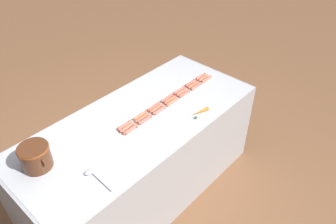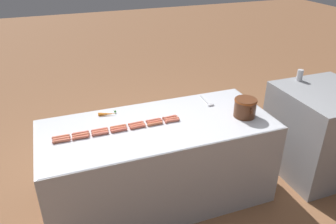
{
  "view_description": "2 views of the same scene",
  "coord_description": "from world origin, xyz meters",
  "px_view_note": "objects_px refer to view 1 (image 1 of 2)",
  "views": [
    {
      "loc": [
        -1.58,
        1.37,
        2.58
      ],
      "look_at": [
        -0.15,
        -0.2,
        0.91
      ],
      "focal_mm": 34.92,
      "sensor_mm": 36.0,
      "label": 1
    },
    {
      "loc": [
        2.5,
        -0.82,
        2.38
      ],
      "look_at": [
        -0.06,
        0.12,
        0.94
      ],
      "focal_mm": 35.22,
      "sensor_mm": 36.0,
      "label": 2
    }
  ],
  "objects_px": {
    "hot_dog_9": "(182,92)",
    "hot_dog_11": "(156,108)",
    "serving_spoon": "(93,175)",
    "hot_dog_20": "(125,125)",
    "hot_dog_13": "(127,127)",
    "hot_dog_6": "(131,129)",
    "hot_dog_16": "(179,90)",
    "hot_dog_2": "(185,94)",
    "hot_dog_10": "(170,100)",
    "hot_dog_14": "(201,77)",
    "hot_dog_15": "(191,83)",
    "hot_dog_7": "(203,78)",
    "hot_dog_8": "(193,85)",
    "hot_dog_3": "(172,102)",
    "hot_dog_17": "(167,98)",
    "hot_dog_18": "(154,107)",
    "bean_pot": "(35,156)",
    "carrot": "(200,112)",
    "hot_dog_4": "(159,110)",
    "hot_dog_5": "(145,120)",
    "hot_dog_19": "(140,116)",
    "hot_dog_1": "(196,86)",
    "hot_dog_12": "(142,118)"
  },
  "relations": [
    {
      "from": "hot_dog_8",
      "to": "hot_dog_4",
      "type": "bearing_deg",
      "value": 94.09
    },
    {
      "from": "bean_pot",
      "to": "hot_dog_4",
      "type": "bearing_deg",
      "value": -101.1
    },
    {
      "from": "hot_dog_7",
      "to": "hot_dog_20",
      "type": "xyz_separation_m",
      "value": [
        0.03,
        0.99,
        0.0
      ]
    },
    {
      "from": "hot_dog_6",
      "to": "hot_dog_16",
      "type": "height_order",
      "value": "same"
    },
    {
      "from": "hot_dog_16",
      "to": "hot_dog_19",
      "type": "distance_m",
      "value": 0.5
    },
    {
      "from": "hot_dog_18",
      "to": "hot_dog_9",
      "type": "bearing_deg",
      "value": -95.8
    },
    {
      "from": "bean_pot",
      "to": "hot_dog_16",
      "type": "bearing_deg",
      "value": -95.46
    },
    {
      "from": "hot_dog_13",
      "to": "bean_pot",
      "type": "distance_m",
      "value": 0.71
    },
    {
      "from": "hot_dog_13",
      "to": "hot_dog_20",
      "type": "xyz_separation_m",
      "value": [
        0.03,
        -0.0,
        0.0
      ]
    },
    {
      "from": "hot_dog_13",
      "to": "hot_dog_17",
      "type": "relative_size",
      "value": 1.0
    },
    {
      "from": "hot_dog_7",
      "to": "hot_dog_20",
      "type": "bearing_deg",
      "value": 88.16
    },
    {
      "from": "hot_dog_17",
      "to": "hot_dog_6",
      "type": "bearing_deg",
      "value": 98.24
    },
    {
      "from": "serving_spoon",
      "to": "hot_dog_20",
      "type": "bearing_deg",
      "value": -65.1
    },
    {
      "from": "hot_dog_7",
      "to": "hot_dog_13",
      "type": "relative_size",
      "value": 1.0
    },
    {
      "from": "hot_dog_10",
      "to": "bean_pot",
      "type": "relative_size",
      "value": 0.57
    },
    {
      "from": "hot_dog_4",
      "to": "hot_dog_17",
      "type": "height_order",
      "value": "same"
    },
    {
      "from": "hot_dog_12",
      "to": "carrot",
      "type": "relative_size",
      "value": 0.84
    },
    {
      "from": "hot_dog_5",
      "to": "hot_dog_7",
      "type": "xyz_separation_m",
      "value": [
        0.04,
        -0.83,
        0.0
      ]
    },
    {
      "from": "hot_dog_5",
      "to": "hot_dog_19",
      "type": "bearing_deg",
      "value": -6.85
    },
    {
      "from": "hot_dog_10",
      "to": "bean_pot",
      "type": "xyz_separation_m",
      "value": [
        0.16,
        1.19,
        0.09
      ]
    },
    {
      "from": "hot_dog_8",
      "to": "serving_spoon",
      "type": "distance_m",
      "value": 1.33
    },
    {
      "from": "hot_dog_13",
      "to": "hot_dog_11",
      "type": "bearing_deg",
      "value": -89.72
    },
    {
      "from": "hot_dog_2",
      "to": "hot_dog_17",
      "type": "distance_m",
      "value": 0.17
    },
    {
      "from": "hot_dog_2",
      "to": "hot_dog_17",
      "type": "xyz_separation_m",
      "value": [
        0.07,
        0.16,
        0.0
      ]
    },
    {
      "from": "hot_dog_7",
      "to": "hot_dog_17",
      "type": "xyz_separation_m",
      "value": [
        0.03,
        0.49,
        0.0
      ]
    },
    {
      "from": "bean_pot",
      "to": "carrot",
      "type": "distance_m",
      "value": 1.32
    },
    {
      "from": "hot_dog_11",
      "to": "hot_dog_13",
      "type": "xyz_separation_m",
      "value": [
        -0.0,
        0.34,
        0.0
      ]
    },
    {
      "from": "serving_spoon",
      "to": "carrot",
      "type": "height_order",
      "value": "carrot"
    },
    {
      "from": "hot_dog_10",
      "to": "hot_dog_14",
      "type": "height_order",
      "value": "same"
    },
    {
      "from": "hot_dog_6",
      "to": "hot_dog_16",
      "type": "distance_m",
      "value": 0.67
    },
    {
      "from": "hot_dog_14",
      "to": "hot_dog_15",
      "type": "relative_size",
      "value": 1.0
    },
    {
      "from": "serving_spoon",
      "to": "hot_dog_6",
      "type": "bearing_deg",
      "value": -72.41
    },
    {
      "from": "hot_dog_16",
      "to": "hot_dog_7",
      "type": "bearing_deg",
      "value": -95.84
    },
    {
      "from": "hot_dog_7",
      "to": "hot_dog_8",
      "type": "height_order",
      "value": "same"
    },
    {
      "from": "hot_dog_1",
      "to": "bean_pot",
      "type": "relative_size",
      "value": 0.57
    },
    {
      "from": "hot_dog_8",
      "to": "serving_spoon",
      "type": "bearing_deg",
      "value": 98.35
    },
    {
      "from": "hot_dog_8",
      "to": "hot_dog_9",
      "type": "relative_size",
      "value": 1.0
    },
    {
      "from": "hot_dog_19",
      "to": "hot_dog_6",
      "type": "bearing_deg",
      "value": 113.14
    },
    {
      "from": "hot_dog_11",
      "to": "hot_dog_13",
      "type": "bearing_deg",
      "value": 90.28
    },
    {
      "from": "hot_dog_2",
      "to": "hot_dog_10",
      "type": "distance_m",
      "value": 0.17
    },
    {
      "from": "hot_dog_18",
      "to": "hot_dog_15",
      "type": "bearing_deg",
      "value": -89.68
    },
    {
      "from": "hot_dog_4",
      "to": "hot_dog_15",
      "type": "distance_m",
      "value": 0.51
    },
    {
      "from": "hot_dog_7",
      "to": "hot_dog_10",
      "type": "height_order",
      "value": "same"
    },
    {
      "from": "hot_dog_3",
      "to": "hot_dog_15",
      "type": "distance_m",
      "value": 0.35
    },
    {
      "from": "hot_dog_7",
      "to": "hot_dog_18",
      "type": "bearing_deg",
      "value": 87.22
    },
    {
      "from": "hot_dog_14",
      "to": "serving_spoon",
      "type": "xyz_separation_m",
      "value": [
        -0.23,
        1.48,
        -0.01
      ]
    },
    {
      "from": "hot_dog_3",
      "to": "hot_dog_20",
      "type": "bearing_deg",
      "value": 82.15
    },
    {
      "from": "hot_dog_1",
      "to": "hot_dog_13",
      "type": "xyz_separation_m",
      "value": [
        0.04,
        0.83,
        0.0
      ]
    },
    {
      "from": "hot_dog_4",
      "to": "carrot",
      "type": "height_order",
      "value": "carrot"
    },
    {
      "from": "hot_dog_9",
      "to": "hot_dog_11",
      "type": "bearing_deg",
      "value": 89.68
    }
  ]
}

